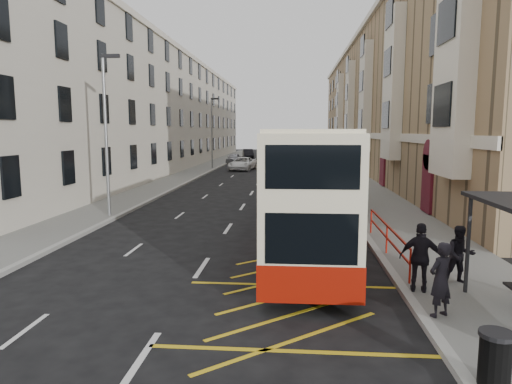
# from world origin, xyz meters

# --- Properties ---
(ground) EXTENTS (200.00, 200.00, 0.00)m
(ground) POSITION_xyz_m (0.00, 0.00, 0.00)
(ground) COLOR black
(ground) RESTS_ON ground
(pavement_right) EXTENTS (4.00, 120.00, 0.15)m
(pavement_right) POSITION_xyz_m (8.00, 30.00, 0.07)
(pavement_right) COLOR slate
(pavement_right) RESTS_ON ground
(pavement_left) EXTENTS (3.00, 120.00, 0.15)m
(pavement_left) POSITION_xyz_m (-7.50, 30.00, 0.07)
(pavement_left) COLOR slate
(pavement_left) RESTS_ON ground
(kerb_right) EXTENTS (0.25, 120.00, 0.15)m
(kerb_right) POSITION_xyz_m (6.00, 30.00, 0.07)
(kerb_right) COLOR #9A9A94
(kerb_right) RESTS_ON ground
(kerb_left) EXTENTS (0.25, 120.00, 0.15)m
(kerb_left) POSITION_xyz_m (-6.00, 30.00, 0.07)
(kerb_left) COLOR #9A9A94
(kerb_left) RESTS_ON ground
(road_markings) EXTENTS (10.00, 110.00, 0.01)m
(road_markings) POSITION_xyz_m (0.00, 45.00, 0.01)
(road_markings) COLOR silver
(road_markings) RESTS_ON ground
(terrace_right) EXTENTS (10.75, 79.00, 15.25)m
(terrace_right) POSITION_xyz_m (14.88, 45.38, 7.52)
(terrace_right) COLOR #917754
(terrace_right) RESTS_ON ground
(terrace_left) EXTENTS (9.18, 79.00, 13.25)m
(terrace_left) POSITION_xyz_m (-13.43, 45.50, 6.52)
(terrace_left) COLOR beige
(terrace_left) RESTS_ON ground
(guard_railing) EXTENTS (0.06, 6.56, 1.01)m
(guard_railing) POSITION_xyz_m (6.25, 5.75, 0.86)
(guard_railing) COLOR red
(guard_railing) RESTS_ON pavement_right
(street_lamp_near) EXTENTS (0.93, 0.18, 8.00)m
(street_lamp_near) POSITION_xyz_m (-6.35, 12.00, 4.64)
(street_lamp_near) COLOR gray
(street_lamp_near) RESTS_ON pavement_left
(street_lamp_far) EXTENTS (0.93, 0.18, 8.00)m
(street_lamp_far) POSITION_xyz_m (-6.35, 42.00, 4.64)
(street_lamp_far) COLOR gray
(street_lamp_far) RESTS_ON pavement_left
(double_decker_front) EXTENTS (2.64, 11.23, 4.47)m
(double_decker_front) POSITION_xyz_m (3.34, 5.79, 2.28)
(double_decker_front) COLOR beige
(double_decker_front) RESTS_ON ground
(double_decker_rear) EXTENTS (3.05, 11.10, 4.39)m
(double_decker_rear) POSITION_xyz_m (3.80, 17.46, 2.23)
(double_decker_rear) COLOR beige
(double_decker_rear) RESTS_ON ground
(litter_bin) EXTENTS (0.58, 0.58, 0.95)m
(litter_bin) POSITION_xyz_m (6.35, -2.73, 0.64)
(litter_bin) COLOR black
(litter_bin) RESTS_ON pavement_right
(pedestrian_near) EXTENTS (0.77, 0.70, 1.76)m
(pedestrian_near) POSITION_xyz_m (6.35, 0.21, 1.03)
(pedestrian_near) COLOR black
(pedestrian_near) RESTS_ON pavement_right
(pedestrian_mid) EXTENTS (0.81, 0.64, 1.65)m
(pedestrian_mid) POSITION_xyz_m (7.64, 2.61, 0.98)
(pedestrian_mid) COLOR black
(pedestrian_mid) RESTS_ON pavement_right
(pedestrian_far) EXTENTS (1.17, 0.69, 1.87)m
(pedestrian_far) POSITION_xyz_m (6.35, 1.86, 1.08)
(pedestrian_far) COLOR black
(pedestrian_far) RESTS_ON pavement_right
(white_van) EXTENTS (3.17, 5.54, 1.45)m
(white_van) POSITION_xyz_m (-2.77, 41.27, 0.73)
(white_van) COLOR white
(white_van) RESTS_ON ground
(car_silver) EXTENTS (1.94, 4.12, 1.36)m
(car_silver) POSITION_xyz_m (-5.19, 51.97, 0.68)
(car_silver) COLOR #A3A5AB
(car_silver) RESTS_ON ground
(car_dark) EXTENTS (2.31, 4.64, 1.46)m
(car_dark) POSITION_xyz_m (-4.45, 64.56, 0.73)
(car_dark) COLOR black
(car_dark) RESTS_ON ground
(car_red) EXTENTS (3.69, 5.63, 1.52)m
(car_red) POSITION_xyz_m (2.36, 60.77, 0.76)
(car_red) COLOR maroon
(car_red) RESTS_ON ground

